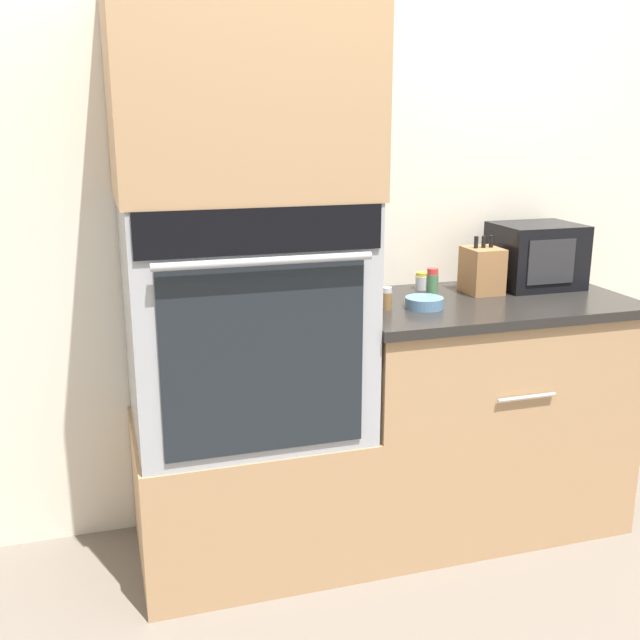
% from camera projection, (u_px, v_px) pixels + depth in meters
% --- Properties ---
extents(ground_plane, '(12.00, 12.00, 0.00)m').
position_uv_depth(ground_plane, '(380.00, 580.00, 2.58)').
color(ground_plane, '#6B6056').
extents(wall_back, '(8.00, 0.05, 2.50)m').
position_uv_depth(wall_back, '(326.00, 197.00, 2.83)').
color(wall_back, beige).
rests_on(wall_back, ground_plane).
extents(oven_cabinet_base, '(0.78, 0.60, 0.50)m').
position_uv_depth(oven_cabinet_base, '(249.00, 490.00, 2.68)').
color(oven_cabinet_base, '#A87F56').
rests_on(oven_cabinet_base, ground_plane).
extents(wall_oven, '(0.76, 0.64, 0.79)m').
position_uv_depth(wall_oven, '(245.00, 316.00, 2.50)').
color(wall_oven, '#9EA0A5').
rests_on(wall_oven, oven_cabinet_base).
extents(oven_cabinet_upper, '(0.78, 0.60, 0.66)m').
position_uv_depth(oven_cabinet_upper, '(238.00, 90.00, 2.32)').
color(oven_cabinet_upper, '#A87F56').
rests_on(oven_cabinet_upper, wall_oven).
extents(counter_unit, '(1.05, 0.63, 0.89)m').
position_uv_depth(counter_unit, '(479.00, 411.00, 2.88)').
color(counter_unit, '#A87F56').
rests_on(counter_unit, ground_plane).
extents(microwave, '(0.32, 0.27, 0.25)m').
position_uv_depth(microwave, '(536.00, 255.00, 2.93)').
color(microwave, black).
rests_on(microwave, counter_unit).
extents(knife_block, '(0.13, 0.15, 0.22)m').
position_uv_depth(knife_block, '(482.00, 270.00, 2.83)').
color(knife_block, olive).
rests_on(knife_block, counter_unit).
extents(bowl, '(0.13, 0.13, 0.04)m').
position_uv_depth(bowl, '(424.00, 303.00, 2.62)').
color(bowl, '#517599').
rests_on(bowl, counter_unit).
extents(condiment_jar_near, '(0.04, 0.04, 0.08)m').
position_uv_depth(condiment_jar_near, '(386.00, 299.00, 2.59)').
color(condiment_jar_near, brown).
rests_on(condiment_jar_near, counter_unit).
extents(condiment_jar_mid, '(0.05, 0.05, 0.10)m').
position_uv_depth(condiment_jar_mid, '(432.00, 282.00, 2.80)').
color(condiment_jar_mid, '#427047').
rests_on(condiment_jar_mid, counter_unit).
extents(condiment_jar_far, '(0.05, 0.05, 0.07)m').
position_uv_depth(condiment_jar_far, '(422.00, 281.00, 2.91)').
color(condiment_jar_far, silver).
rests_on(condiment_jar_far, counter_unit).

